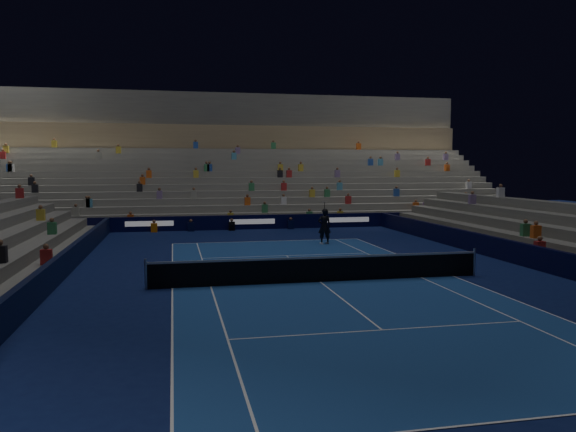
{
  "coord_description": "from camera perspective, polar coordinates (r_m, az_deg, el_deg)",
  "views": [
    {
      "loc": [
        -5.4,
        -20.08,
        4.33
      ],
      "look_at": [
        0.0,
        6.0,
        2.0
      ],
      "focal_mm": 34.7,
      "sensor_mm": 36.0,
      "label": 1
    }
  ],
  "objects": [
    {
      "name": "ground",
      "position": [
        21.24,
        3.3,
        -6.77
      ],
      "size": [
        90.0,
        90.0,
        0.0
      ],
      "primitive_type": "plane",
      "color": "#0B1646",
      "rests_on": "ground"
    },
    {
      "name": "court_surface",
      "position": [
        21.24,
        3.3,
        -6.76
      ],
      "size": [
        10.97,
        23.77,
        0.01
      ],
      "primitive_type": "cube",
      "color": "navy",
      "rests_on": "ground"
    },
    {
      "name": "sponsor_barrier_far",
      "position": [
        39.14,
        -3.71,
        -0.63
      ],
      "size": [
        44.0,
        0.25,
        1.0
      ],
      "primitive_type": "cube",
      "color": "black",
      "rests_on": "ground"
    },
    {
      "name": "sponsor_barrier_east",
      "position": [
        25.41,
        25.01,
        -4.14
      ],
      "size": [
        0.25,
        37.0,
        1.0
      ],
      "primitive_type": "cube",
      "color": "black",
      "rests_on": "ground"
    },
    {
      "name": "sponsor_barrier_west",
      "position": [
        20.89,
        -23.5,
        -5.98
      ],
      "size": [
        0.25,
        37.0,
        1.0
      ],
      "primitive_type": "cube",
      "color": "black",
      "rests_on": "ground"
    },
    {
      "name": "grandstand_main",
      "position": [
        48.29,
        -5.28,
        3.85
      ],
      "size": [
        44.0,
        15.2,
        11.2
      ],
      "color": "slate",
      "rests_on": "ground"
    },
    {
      "name": "tennis_net",
      "position": [
        21.14,
        3.31,
        -5.43
      ],
      "size": [
        12.9,
        0.1,
        1.1
      ],
      "color": "#B2B2B7",
      "rests_on": "ground"
    },
    {
      "name": "tennis_player",
      "position": [
        31.47,
        3.75,
        -1.07
      ],
      "size": [
        0.76,
        0.52,
        2.02
      ],
      "primitive_type": "imported",
      "rotation": [
        0.0,
        0.0,
        3.09
      ],
      "color": "black",
      "rests_on": "ground"
    },
    {
      "name": "broadcast_camera",
      "position": [
        38.49,
        -5.82,
        -1.08
      ],
      "size": [
        0.44,
        0.85,
        0.52
      ],
      "color": "black",
      "rests_on": "ground"
    }
  ]
}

